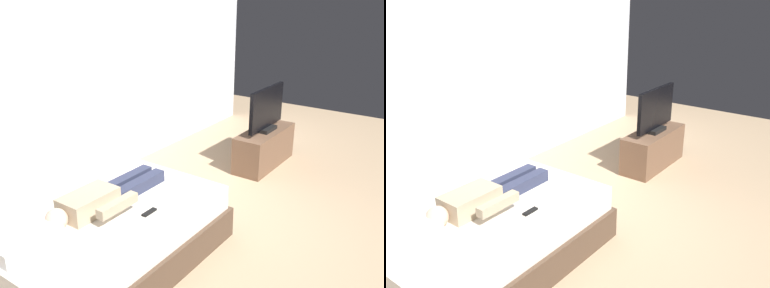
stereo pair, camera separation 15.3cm
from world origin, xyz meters
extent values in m
plane|color=tan|center=(0.00, 0.00, 0.00)|extent=(10.00, 10.00, 0.00)
cube|color=silver|center=(0.40, 1.86, 1.40)|extent=(6.40, 0.10, 2.80)
cube|color=brown|center=(-1.03, 0.49, 0.15)|extent=(2.08, 1.51, 0.30)
cube|color=silver|center=(-1.03, 0.49, 0.42)|extent=(2.00, 1.43, 0.24)
cube|color=white|center=(-1.75, 0.49, 0.60)|extent=(0.48, 0.34, 0.12)
cube|color=tan|center=(-1.13, 0.48, 0.63)|extent=(0.48, 0.28, 0.18)
sphere|color=beige|center=(-1.46, 0.48, 0.63)|extent=(0.18, 0.18, 0.18)
cube|color=#2D334C|center=(-0.59, 0.40, 0.60)|extent=(0.60, 0.11, 0.11)
cube|color=#2D334C|center=(-0.59, 0.56, 0.60)|extent=(0.60, 0.11, 0.11)
cube|color=tan|center=(-1.07, 0.20, 0.67)|extent=(0.40, 0.08, 0.08)
cube|color=black|center=(-0.85, 0.06, 0.55)|extent=(0.15, 0.04, 0.02)
cube|color=brown|center=(1.78, 0.27, 0.25)|extent=(1.10, 0.40, 0.50)
cube|color=black|center=(1.78, 0.27, 0.53)|extent=(0.32, 0.20, 0.05)
cube|color=black|center=(1.78, 0.27, 0.82)|extent=(0.88, 0.05, 0.54)
camera|label=1|loc=(-3.16, -2.02, 2.33)|focal=39.24mm
camera|label=2|loc=(-3.07, -2.14, 2.33)|focal=39.24mm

